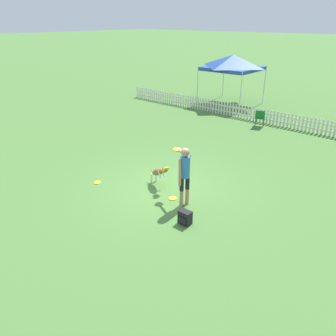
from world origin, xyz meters
name	(u,v)px	position (x,y,z in m)	size (l,w,h in m)	color
ground_plane	(165,189)	(0.00, 0.00, 0.00)	(240.00, 240.00, 0.00)	#4C7A38
handler_person	(184,170)	(1.00, -0.34, 1.10)	(0.93, 0.89, 1.75)	tan
leaping_dog	(159,172)	(-0.30, 0.04, 0.50)	(1.08, 0.47, 0.84)	olive
frisbee_near_handler	(97,183)	(-1.98, -1.12, 0.01)	(0.24, 0.24, 0.02)	yellow
frisbee_near_dog	(173,198)	(0.56, -0.31, 0.01)	(0.24, 0.24, 0.02)	yellow
backpack_on_grass	(185,218)	(1.63, -1.10, 0.19)	(0.34, 0.26, 0.38)	black
picket_fence	(281,119)	(0.00, 8.73, 0.36)	(20.40, 0.04, 0.71)	silver
folding_chair_center	(260,117)	(-0.75, 7.96, 0.50)	(0.58, 0.59, 0.84)	#333338
canopy_tent_main	(233,63)	(-4.32, 11.15, 2.50)	(3.00, 3.00, 2.94)	silver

